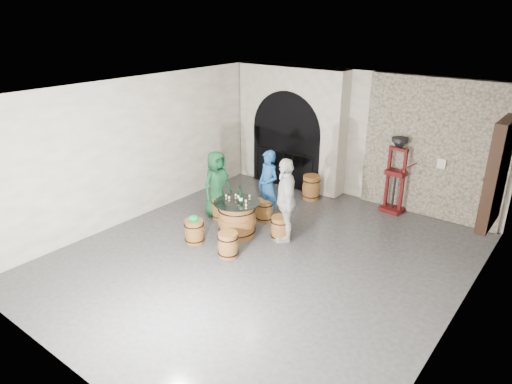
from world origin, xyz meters
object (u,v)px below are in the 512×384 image
Objects in this scene: wine_bottle_right at (240,194)px; barrel_stool_left at (220,208)px; barrel_stool_right at (280,228)px; wine_bottle_left at (239,195)px; barrel_table at (237,219)px; person_white at (286,200)px; barrel_stool_far at (264,210)px; wine_bottle_center at (241,198)px; corking_press at (396,170)px; side_barrel at (311,187)px; person_green at (217,184)px; barrel_stool_near_left at (194,231)px; barrel_stool_near_right at (228,245)px; person_blue at (268,185)px.

barrel_stool_left is at bearing 161.85° from wine_bottle_right.
wine_bottle_left is at bearing -159.23° from barrel_stool_right.
barrel_table is 1.16m from person_white.
barrel_stool_right is at bearing -33.03° from barrel_stool_far.
barrel_stool_far is at bearing 95.19° from wine_bottle_center.
wine_bottle_center is 0.18× the size of corking_press.
side_barrel is at bearing 65.57° from barrel_stool_left.
person_green is at bearing 156.39° from wine_bottle_center.
person_white is at bearing 21.25° from wine_bottle_left.
barrel_table is 1.96× the size of barrel_stool_right.
side_barrel reaches higher than barrel_stool_near_left.
barrel_stool_near_right is 0.93m from barrel_stool_near_left.
wine_bottle_left and wine_bottle_right have the same top height.
person_blue is at bearing 88.11° from barrel_stool_far.
barrel_stool_right is at bearing -22.81° from person_blue.
person_green is 2.57m from side_barrel.
corking_press is (1.70, 4.05, 0.81)m from barrel_stool_near_right.
person_white is at bearing 41.99° from barrel_stool_near_left.
barrel_stool_left is at bearing 156.79° from wine_bottle_center.
wine_bottle_right is at bearing -112.80° from person_white.
barrel_stool_near_right is (-0.39, -1.23, 0.00)m from barrel_stool_right.
barrel_stool_near_left is at bearing -114.81° from wine_bottle_right.
person_white reaches higher than barrel_stool_near_left.
barrel_stool_right is at bearing -87.48° from person_green.
side_barrel reaches higher than barrel_stool_right.
barrel_stool_right is at bearing -0.05° from barrel_stool_left.
barrel_stool_left is 0.28× the size of person_white.
barrel_stool_right is 1.00× the size of barrel_stool_near_left.
barrel_stool_right is at bearing 72.52° from barrel_stool_near_right.
barrel_stool_near_left is at bearing -125.94° from wine_bottle_center.
barrel_stool_left is at bearing -127.04° from person_blue.
person_blue is at bearing -165.01° from person_white.
barrel_stool_left is 1.55× the size of wine_bottle_center.
person_green is 1.23m from wine_bottle_center.
person_white is 1.00m from wine_bottle_left.
barrel_stool_near_left is at bearing -120.14° from barrel_table.
corking_press reaches higher than side_barrel.
barrel_stool_left is 1.03m from barrel_stool_far.
person_green is (-1.86, 0.08, 0.53)m from barrel_stool_right.
barrel_stool_right is (0.85, 0.41, -0.13)m from barrel_table.
barrel_stool_far is at bearing -75.64° from person_blue.
barrel_stool_near_left is (-1.32, -1.23, 0.00)m from barrel_stool_right.
wine_bottle_center is (0.59, 0.81, 0.64)m from barrel_stool_near_left.
wine_bottle_left is at bearing -62.82° from wine_bottle_right.
wine_bottle_left is at bearing -75.87° from person_blue.
barrel_stool_far is 1.78m from side_barrel.
barrel_stool_left is 0.28× the size of corking_press.
person_green is 0.87× the size of person_white.
barrel_table is 2.72m from side_barrel.
barrel_stool_near_right is 1.21m from wine_bottle_left.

